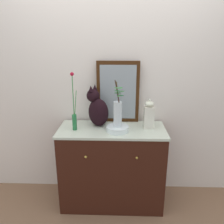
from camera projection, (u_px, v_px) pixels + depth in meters
name	position (u px, v px, depth m)	size (l,w,h in m)	color
ground_plane	(112.00, 200.00, 2.61)	(6.00, 6.00, 0.00)	#866046
wall_back	(113.00, 83.00, 2.52)	(4.40, 0.08, 2.60)	silver
sideboard	(112.00, 166.00, 2.48)	(1.11, 0.51, 0.89)	#36170E
mirror_leaning	(118.00, 92.00, 2.45)	(0.46, 0.03, 0.67)	#3B1E0A
cat_sitting	(98.00, 109.00, 2.37)	(0.41, 0.27, 0.43)	black
vase_slim_green	(74.00, 115.00, 2.27)	(0.06, 0.04, 0.58)	#25713C
bowl_porcelain	(117.00, 129.00, 2.27)	(0.22, 0.22, 0.05)	white
vase_glass_clear	(118.00, 112.00, 2.21)	(0.11, 0.14, 0.47)	silver
jar_lidded_porcelain	(149.00, 115.00, 2.33)	(0.10, 0.10, 0.31)	silver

